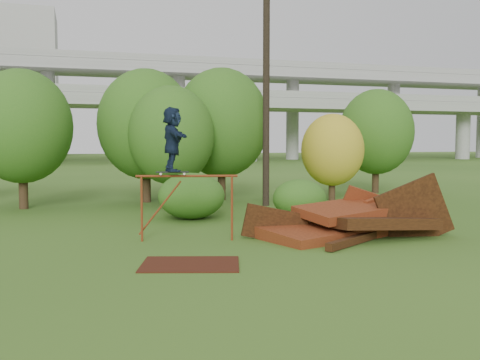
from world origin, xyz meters
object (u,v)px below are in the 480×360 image
object	(u,v)px
skater	(172,139)
utility_pole	(266,79)
scrap_pile	(350,222)
flat_plate	(190,264)

from	to	relation	value
skater	utility_pole	world-z (taller)	utility_pole
scrap_pile	flat_plate	world-z (taller)	scrap_pile
scrap_pile	flat_plate	xyz separation A→B (m)	(-4.95, -2.11, -0.39)
skater	flat_plate	xyz separation A→B (m)	(-0.12, -2.88, -2.70)
skater	scrap_pile	bearing A→B (deg)	-99.14
skater	utility_pole	xyz separation A→B (m)	(5.06, 6.89, 2.51)
scrap_pile	skater	xyz separation A→B (m)	(-4.83, 0.78, 2.31)
scrap_pile	skater	size ratio (longest dim) A/B	3.48
scrap_pile	flat_plate	distance (m)	5.39
flat_plate	scrap_pile	bearing A→B (deg)	23.07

